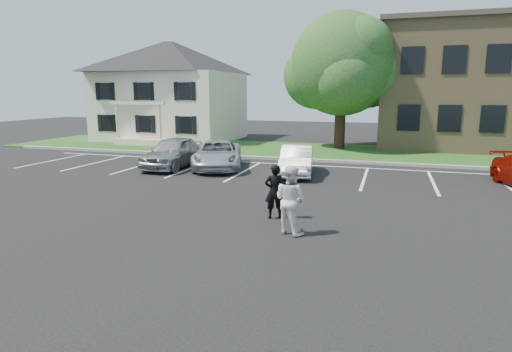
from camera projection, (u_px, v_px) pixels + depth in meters
The scene contains 11 objects.
ground_plane at pixel (245, 226), 12.07m from camera, with size 90.00×90.00×0.00m, color black.
curb at pixel (316, 160), 23.30m from camera, with size 40.00×0.30×0.15m, color gray.
grass_strip at pixel (327, 152), 27.05m from camera, with size 44.00×8.00×0.08m, color #1C4417.
stall_lines at pixel (335, 173), 20.05m from camera, with size 34.00×5.36×0.01m.
house at pixel (171, 91), 33.86m from camera, with size 10.30×9.22×7.60m.
tree at pixel (344, 67), 27.58m from camera, with size 7.80×7.20×8.80m.
man_black_suit at pixel (275, 191), 12.67m from camera, with size 0.60×0.39×1.63m, color black.
man_white_shirt at pixel (290, 200), 11.28m from camera, with size 0.90×0.70×1.84m, color white.
car_silver_west at pixel (173, 152), 21.39m from camera, with size 1.83×4.55×1.55m, color #AAA9AE.
car_silver_minivan at pixel (218, 155), 21.21m from camera, with size 2.27×4.92×1.37m, color silver.
car_white_sedan at pixel (297, 160), 19.55m from camera, with size 1.39×4.00×1.32m, color silver.
Camera 1 is at (3.74, -10.96, 3.69)m, focal length 30.00 mm.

